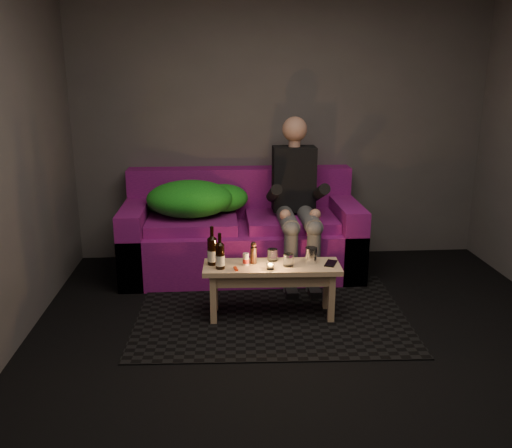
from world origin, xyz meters
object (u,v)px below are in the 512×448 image
(beer_bottle_a, at_px, (212,251))
(steel_cup, at_px, (311,255))
(sofa, at_px, (242,236))
(beer_bottle_b, at_px, (220,256))
(coffee_table, at_px, (272,274))
(person, at_px, (296,197))

(beer_bottle_a, relative_size, steel_cup, 2.46)
(sofa, bearing_deg, beer_bottle_b, -100.58)
(beer_bottle_a, bearing_deg, beer_bottle_b, -57.94)
(coffee_table, distance_m, beer_bottle_b, 0.43)
(beer_bottle_a, height_order, beer_bottle_b, beer_bottle_a)
(sofa, xyz_separation_m, beer_bottle_b, (-0.20, -1.10, 0.19))
(coffee_table, bearing_deg, sofa, 99.90)
(steel_cup, bearing_deg, sofa, 115.28)
(sofa, bearing_deg, coffee_table, -80.10)
(coffee_table, distance_m, beer_bottle_a, 0.48)
(person, distance_m, beer_bottle_a, 1.14)
(sofa, height_order, beer_bottle_a, sofa)
(person, relative_size, beer_bottle_a, 4.82)
(sofa, xyz_separation_m, beer_bottle_a, (-0.26, -1.01, 0.20))
(beer_bottle_a, bearing_deg, person, 48.11)
(sofa, xyz_separation_m, person, (0.48, -0.17, 0.41))
(person, xyz_separation_m, beer_bottle_a, (-0.75, -0.83, -0.21))
(steel_cup, bearing_deg, beer_bottle_a, 178.86)
(coffee_table, relative_size, steel_cup, 8.59)
(person, height_order, steel_cup, person)
(coffee_table, distance_m, steel_cup, 0.33)
(steel_cup, bearing_deg, person, 89.91)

